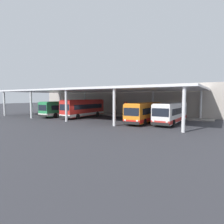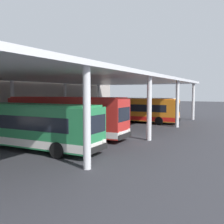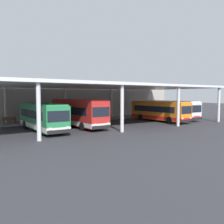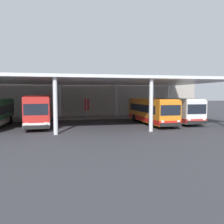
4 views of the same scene
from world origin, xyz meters
The scene contains 9 objects.
ground_plane centered at (0.00, 0.00, 0.00)m, with size 200.00×200.00×0.00m, color #333338.
platform_kerb centered at (0.00, 11.75, 0.09)m, with size 42.00×4.50×0.18m, color gray.
station_building_facade centered at (0.00, 15.00, 3.40)m, with size 48.00×1.60×6.79m, color #ADA399.
canopy_shelter centered at (0.00, 5.50, 5.29)m, with size 40.00×17.00×5.55m.
bus_nearest_bay centered at (-7.09, 3.51, 1.66)m, with size 2.78×10.55×3.17m.
bus_second_bay centered at (-2.10, 4.48, 1.84)m, with size 3.04×11.42×3.57m.
bus_middle_bay centered at (11.44, 3.22, 1.66)m, with size 2.97×10.61×3.17m.
bus_far_bay centered at (15.39, 4.31, 1.66)m, with size 2.87×10.58×3.17m.
banner_sign centered at (4.08, 10.94, 1.98)m, with size 0.70×0.12×3.20m.
Camera 2 is at (-20.34, -9.87, 3.96)m, focal length 41.85 mm.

